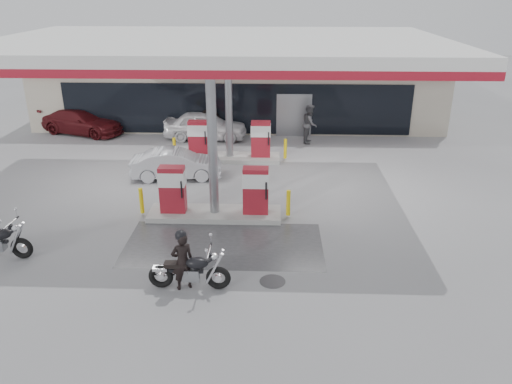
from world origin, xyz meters
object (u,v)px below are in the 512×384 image
(pump_island_far, at_px, (230,144))
(main_motorcycle, at_px, (191,272))
(sedan_white, at_px, (205,125))
(pump_island_near, at_px, (214,197))
(biker_walking, at_px, (210,119))
(hatchback_silver, at_px, (176,164))
(attendant, at_px, (310,124))
(biker_main, at_px, (182,261))
(parked_car_left, at_px, (82,121))

(pump_island_far, height_order, main_motorcycle, pump_island_far)
(pump_island_far, bearing_deg, sedan_white, 115.28)
(pump_island_near, xyz_separation_m, biker_walking, (-1.32, 9.49, 0.24))
(main_motorcycle, distance_m, hatchback_silver, 8.19)
(pump_island_near, xyz_separation_m, hatchback_silver, (-1.96, 3.60, -0.11))
(pump_island_near, xyz_separation_m, attendant, (3.77, 8.80, 0.25))
(pump_island_far, relative_size, main_motorcycle, 2.38)
(pump_island_near, relative_size, biker_main, 3.22)
(attendant, xyz_separation_m, parked_car_left, (-11.93, 1.20, -0.31))
(attendant, bearing_deg, main_motorcycle, 174.30)
(pump_island_far, height_order, attendant, attendant)
(main_motorcycle, xyz_separation_m, sedan_white, (-1.39, 13.58, 0.22))
(attendant, xyz_separation_m, biker_walking, (-5.08, 0.69, -0.01))
(pump_island_far, bearing_deg, attendant, 36.63)
(attendant, bearing_deg, pump_island_far, 137.35)
(biker_main, height_order, attendant, attendant)
(attendant, relative_size, parked_car_left, 0.43)
(attendant, bearing_deg, biker_main, 173.52)
(parked_car_left, bearing_deg, biker_walking, -75.28)
(hatchback_silver, bearing_deg, pump_island_near, -156.65)
(biker_walking, bearing_deg, hatchback_silver, -98.38)
(main_motorcycle, xyz_separation_m, biker_walking, (-1.20, 13.87, 0.46))
(biker_main, bearing_deg, attendant, -132.63)
(pump_island_near, bearing_deg, biker_walking, 97.89)
(biker_walking, bearing_deg, attendant, -9.88)
(pump_island_near, height_order, biker_main, pump_island_near)
(biker_main, xyz_separation_m, attendant, (4.08, 13.18, 0.16))
(hatchback_silver, height_order, parked_car_left, parked_car_left)
(biker_main, bearing_deg, parked_car_left, -86.81)
(main_motorcycle, xyz_separation_m, biker_main, (-0.20, -0.00, 0.31))
(main_motorcycle, bearing_deg, pump_island_near, 88.86)
(hatchback_silver, bearing_deg, biker_walking, -11.50)
(main_motorcycle, distance_m, biker_walking, 13.93)
(pump_island_far, relative_size, parked_car_left, 1.14)
(parked_car_left, bearing_deg, biker_main, -132.42)
(pump_island_far, distance_m, attendant, 4.70)
(pump_island_far, height_order, parked_car_left, pump_island_far)
(pump_island_near, distance_m, parked_car_left, 12.91)
(sedan_white, distance_m, biker_walking, 0.43)
(pump_island_near, xyz_separation_m, pump_island_far, (0.00, 6.00, 0.00))
(hatchback_silver, bearing_deg, sedan_white, -9.84)
(hatchback_silver, xyz_separation_m, parked_car_left, (-6.20, 6.40, 0.05))
(pump_island_far, bearing_deg, parked_car_left, 153.90)
(pump_island_near, relative_size, pump_island_far, 1.00)
(sedan_white, bearing_deg, attendant, -92.18)
(hatchback_silver, relative_size, biker_walking, 1.91)
(biker_main, bearing_deg, sedan_white, -110.40)
(main_motorcycle, height_order, parked_car_left, parked_car_left)
(pump_island_near, distance_m, main_motorcycle, 4.39)
(pump_island_near, height_order, sedan_white, pump_island_near)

